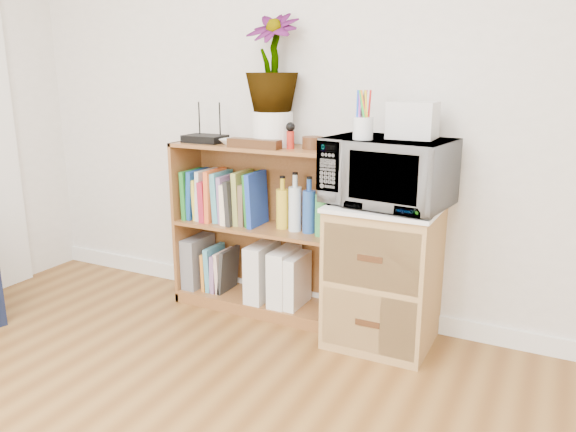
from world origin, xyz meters
The scene contains 21 objects.
skirting_board centered at (0.00, 2.24, 0.05)m, with size 4.00×0.02×0.10m, color white.
bookshelf centered at (-0.35, 2.10, 0.47)m, with size 1.00×0.30×0.95m, color brown.
wicker_unit centered at (0.40, 2.02, 0.35)m, with size 0.50×0.45×0.70m, color #9E7542.
microwave centered at (0.40, 2.02, 0.88)m, with size 0.57×0.39×0.32m, color silver.
pen_cup centered at (0.30, 1.92, 1.09)m, with size 0.09×0.09×0.10m, color silver.
small_appliance centered at (0.49, 2.07, 1.12)m, with size 0.21×0.18×0.17m, color silver.
router centered at (-0.68, 2.08, 0.97)m, with size 0.23×0.15×0.04m, color black.
white_bowl centered at (-0.49, 2.07, 0.97)m, with size 0.13×0.13×0.03m, color white.
plant_pot centered at (-0.27, 2.12, 1.04)m, with size 0.22×0.22×0.18m, color white.
potted_plant centered at (-0.27, 2.12, 1.38)m, with size 0.28×0.28×0.50m, color #3E742E.
trinket_box centered at (-0.32, 2.00, 0.97)m, with size 0.29×0.07×0.05m, color #331B0E.
kokeshi_doll centered at (-0.14, 2.06, 1.00)m, with size 0.04×0.04×0.09m, color #A51E14.
wooden_bowl centered at (-0.03, 2.11, 0.98)m, with size 0.11×0.11×0.06m, color #3D2410.
paint_jars centered at (0.13, 2.01, 0.98)m, with size 0.12×0.04×0.06m, color #D3757D.
file_box centered at (-0.78, 2.10, 0.22)m, with size 0.09×0.24×0.30m, color slate.
magazine_holder_left centered at (-0.33, 2.09, 0.23)m, with size 0.10×0.26×0.33m, color silver.
magazine_holder_mid centered at (-0.19, 2.09, 0.23)m, with size 0.10×0.25×0.31m, color silver.
magazine_holder_right centered at (-0.12, 2.09, 0.22)m, with size 0.09×0.23×0.29m, color white.
cookbooks centered at (-0.58, 2.10, 0.64)m, with size 0.47×0.20×0.30m.
liquor_bottles centered at (-0.01, 2.10, 0.65)m, with size 0.47×0.07×0.32m.
lower_books centered at (-0.63, 2.10, 0.19)m, with size 0.16×0.19×0.26m.
Camera 1 is at (1.16, -0.54, 1.35)m, focal length 35.00 mm.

